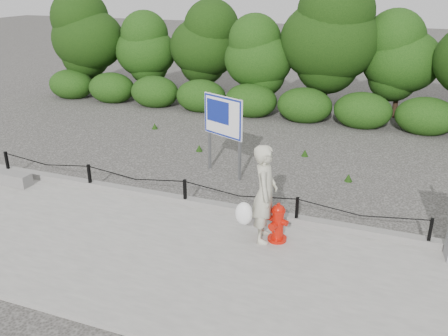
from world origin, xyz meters
name	(u,v)px	position (x,y,z in m)	size (l,w,h in m)	color
ground	(185,208)	(0.00, 0.00, 0.00)	(90.00, 90.00, 0.00)	#2D2B28
sidewalk	(140,251)	(0.00, -2.00, 0.04)	(14.00, 4.00, 0.08)	gray
curb	(186,201)	(0.00, 0.05, 0.15)	(14.00, 0.22, 0.14)	slate
chain_barrier	(185,189)	(0.00, 0.00, 0.46)	(10.06, 0.06, 0.60)	black
treeline	(296,45)	(0.34, 8.93, 2.46)	(20.27, 3.42, 4.82)	black
fire_hydrant	(278,223)	(2.30, -0.77, 0.45)	(0.46, 0.47, 0.78)	red
pedestrian	(263,195)	(2.02, -0.82, 1.01)	(0.81, 0.77, 1.91)	#BBB9A0
concrete_block	(13,179)	(-4.38, -0.49, 0.23)	(0.94, 0.33, 0.30)	slate
advertising_sign	(223,120)	(0.08, 2.12, 1.46)	(1.20, 0.58, 2.07)	slate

